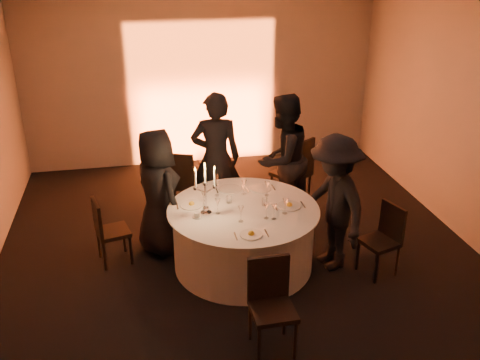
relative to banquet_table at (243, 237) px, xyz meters
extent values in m
plane|color=black|center=(0.00, 0.00, -0.38)|extent=(7.00, 7.00, 0.00)
plane|color=silver|center=(0.00, 0.00, 2.62)|extent=(7.00, 7.00, 0.00)
plane|color=#B5AEA8|center=(0.00, 3.50, 1.12)|extent=(7.00, 0.00, 7.00)
cube|color=black|center=(0.00, 3.20, -0.33)|extent=(0.25, 0.12, 0.10)
cylinder|color=black|center=(0.00, 0.00, -0.37)|extent=(0.60, 0.60, 0.03)
cylinder|color=black|center=(0.00, 0.00, -0.01)|extent=(0.20, 0.20, 0.75)
cylinder|color=white|center=(0.00, 0.00, -0.01)|extent=(1.68, 1.68, 0.75)
cylinder|color=white|center=(0.00, 0.00, 0.38)|extent=(1.80, 1.80, 0.02)
cube|color=black|center=(-1.54, 0.39, 0.02)|extent=(0.45, 0.45, 0.05)
cube|color=black|center=(-1.70, 0.35, 0.26)|extent=(0.13, 0.37, 0.43)
cylinder|color=black|center=(-1.35, 0.28, -0.18)|extent=(0.04, 0.04, 0.40)
cylinder|color=black|center=(-1.43, 0.59, -0.18)|extent=(0.04, 0.04, 0.40)
cylinder|color=black|center=(-1.66, 0.20, -0.18)|extent=(0.04, 0.04, 0.40)
cylinder|color=black|center=(-1.74, 0.51, -0.18)|extent=(0.04, 0.04, 0.40)
cube|color=black|center=(-0.58, 1.50, 0.10)|extent=(0.57, 0.57, 0.05)
cube|color=black|center=(-0.65, 1.31, 0.37)|extent=(0.42, 0.19, 0.50)
cylinder|color=black|center=(-0.33, 1.61, -0.15)|extent=(0.04, 0.04, 0.47)
cylinder|color=black|center=(-0.68, 1.74, -0.15)|extent=(0.04, 0.04, 0.47)
cylinder|color=black|center=(-0.47, 1.25, -0.15)|extent=(0.04, 0.04, 0.47)
cylinder|color=black|center=(-0.82, 1.39, -0.15)|extent=(0.04, 0.04, 0.47)
cube|color=black|center=(1.02, 1.45, 0.13)|extent=(0.65, 0.65, 0.05)
cube|color=black|center=(1.14, 1.28, 0.42)|extent=(0.41, 0.30, 0.54)
cylinder|color=black|center=(1.07, 1.73, -0.13)|extent=(0.04, 0.04, 0.50)
cylinder|color=black|center=(0.74, 1.50, -0.13)|extent=(0.04, 0.04, 0.50)
cylinder|color=black|center=(1.30, 1.40, -0.13)|extent=(0.04, 0.04, 0.50)
cylinder|color=black|center=(0.97, 1.17, -0.13)|extent=(0.04, 0.04, 0.50)
cube|color=black|center=(1.53, -0.49, 0.03)|extent=(0.48, 0.48, 0.05)
cube|color=black|center=(1.69, -0.44, 0.27)|extent=(0.15, 0.37, 0.43)
cylinder|color=black|center=(1.33, -0.39, -0.18)|extent=(0.04, 0.04, 0.41)
cylinder|color=black|center=(1.42, -0.70, -0.18)|extent=(0.04, 0.04, 0.41)
cylinder|color=black|center=(1.64, -0.29, -0.18)|extent=(0.04, 0.04, 0.41)
cylinder|color=black|center=(1.73, -0.60, -0.18)|extent=(0.04, 0.04, 0.41)
cube|color=black|center=(-0.03, -1.52, 0.07)|extent=(0.42, 0.42, 0.05)
cube|color=black|center=(-0.03, -1.33, 0.32)|extent=(0.41, 0.05, 0.47)
cylinder|color=black|center=(-0.20, -1.70, -0.16)|extent=(0.04, 0.04, 0.44)
cylinder|color=black|center=(0.15, -1.69, -0.16)|extent=(0.04, 0.04, 0.44)
cylinder|color=black|center=(-0.21, -1.35, -0.16)|extent=(0.04, 0.04, 0.44)
cylinder|color=black|center=(0.14, -1.34, -0.16)|extent=(0.04, 0.04, 0.44)
imported|color=black|center=(-0.97, 0.54, 0.43)|extent=(0.84, 0.95, 1.63)
imported|color=black|center=(-0.13, 1.25, 0.54)|extent=(0.72, 0.51, 1.86)
imported|color=black|center=(0.77, 1.08, 0.53)|extent=(1.12, 1.08, 1.82)
imported|color=black|center=(1.04, -0.21, 0.46)|extent=(0.82, 1.19, 1.68)
cylinder|color=silver|center=(-0.59, 0.20, 0.39)|extent=(0.28, 0.28, 0.01)
cube|color=#B8B8BD|center=(-0.76, 0.20, 0.39)|extent=(0.01, 0.17, 0.01)
cube|color=#B8B8BD|center=(-0.42, 0.20, 0.39)|extent=(0.02, 0.17, 0.01)
sphere|color=gold|center=(-0.59, 0.20, 0.43)|extent=(0.07, 0.07, 0.07)
cylinder|color=silver|center=(-0.06, 0.55, 0.39)|extent=(0.29, 0.29, 0.01)
cube|color=#B8B8BD|center=(-0.23, 0.55, 0.39)|extent=(0.02, 0.17, 0.01)
cube|color=#B8B8BD|center=(0.11, 0.55, 0.39)|extent=(0.02, 0.17, 0.01)
cylinder|color=silver|center=(0.32, 0.49, 0.39)|extent=(0.27, 0.27, 0.01)
cube|color=#B8B8BD|center=(0.15, 0.49, 0.39)|extent=(0.02, 0.17, 0.01)
cube|color=#B8B8BD|center=(0.49, 0.49, 0.39)|extent=(0.02, 0.17, 0.01)
cylinder|color=silver|center=(0.55, -0.05, 0.39)|extent=(0.28, 0.28, 0.01)
cube|color=#B8B8BD|center=(0.38, -0.05, 0.39)|extent=(0.02, 0.17, 0.01)
cube|color=#B8B8BD|center=(0.72, -0.05, 0.39)|extent=(0.01, 0.17, 0.01)
sphere|color=gold|center=(0.55, -0.05, 0.43)|extent=(0.07, 0.07, 0.07)
cylinder|color=silver|center=(-0.04, -0.63, 0.39)|extent=(0.25, 0.25, 0.01)
cube|color=#B8B8BD|center=(-0.21, -0.63, 0.39)|extent=(0.02, 0.17, 0.01)
cube|color=#B8B8BD|center=(0.13, -0.63, 0.39)|extent=(0.02, 0.17, 0.01)
sphere|color=gold|center=(-0.04, -0.63, 0.43)|extent=(0.07, 0.07, 0.07)
cylinder|color=silver|center=(-0.56, -0.11, 0.39)|extent=(0.11, 0.11, 0.01)
cylinder|color=silver|center=(-0.56, -0.11, 0.42)|extent=(0.07, 0.07, 0.06)
cylinder|color=silver|center=(-0.45, -0.04, 0.40)|extent=(0.13, 0.13, 0.02)
sphere|color=silver|center=(-0.45, -0.04, 0.46)|extent=(0.07, 0.07, 0.07)
cylinder|color=silver|center=(-0.45, -0.04, 0.58)|extent=(0.03, 0.03, 0.34)
cylinder|color=silver|center=(-0.45, -0.04, 0.77)|extent=(0.06, 0.06, 0.03)
cylinder|color=white|center=(-0.45, -0.04, 0.88)|extent=(0.02, 0.02, 0.22)
cone|color=#F4A52C|center=(-0.45, -0.04, 1.01)|extent=(0.02, 0.02, 0.03)
cylinder|color=silver|center=(-0.50, -0.04, 0.68)|extent=(0.12, 0.02, 0.08)
cylinder|color=silver|center=(-0.56, -0.04, 0.72)|extent=(0.05, 0.05, 0.03)
cylinder|color=white|center=(-0.56, -0.04, 0.83)|extent=(0.02, 0.02, 0.22)
cone|color=#F4A52C|center=(-0.56, -0.04, 0.96)|extent=(0.02, 0.02, 0.03)
cylinder|color=silver|center=(-0.39, -0.04, 0.68)|extent=(0.12, 0.02, 0.08)
cylinder|color=silver|center=(-0.34, -0.04, 0.72)|extent=(0.05, 0.05, 0.03)
cylinder|color=white|center=(-0.34, -0.04, 0.83)|extent=(0.02, 0.02, 0.22)
cone|color=#F4A52C|center=(-0.34, -0.04, 0.96)|extent=(0.02, 0.02, 0.03)
cylinder|color=white|center=(-0.32, -0.06, 0.39)|extent=(0.06, 0.06, 0.01)
cylinder|color=white|center=(-0.32, -0.06, 0.44)|extent=(0.01, 0.01, 0.10)
cone|color=white|center=(-0.32, -0.06, 0.53)|extent=(0.07, 0.07, 0.09)
cylinder|color=white|center=(0.45, -0.22, 0.39)|extent=(0.06, 0.06, 0.01)
cylinder|color=white|center=(0.45, -0.22, 0.44)|extent=(0.01, 0.01, 0.10)
cone|color=white|center=(0.45, -0.22, 0.53)|extent=(0.07, 0.07, 0.09)
cylinder|color=white|center=(0.09, 0.38, 0.39)|extent=(0.06, 0.06, 0.01)
cylinder|color=white|center=(0.09, 0.38, 0.44)|extent=(0.01, 0.01, 0.10)
cone|color=white|center=(0.09, 0.38, 0.53)|extent=(0.07, 0.07, 0.09)
cylinder|color=white|center=(0.36, 0.29, 0.39)|extent=(0.06, 0.06, 0.01)
cylinder|color=white|center=(0.36, 0.29, 0.44)|extent=(0.01, 0.01, 0.10)
cone|color=white|center=(0.36, 0.29, 0.53)|extent=(0.07, 0.07, 0.09)
cylinder|color=white|center=(-0.25, 0.40, 0.39)|extent=(0.06, 0.06, 0.01)
cylinder|color=white|center=(-0.25, 0.40, 0.44)|extent=(0.01, 0.01, 0.10)
cone|color=white|center=(-0.25, 0.40, 0.53)|extent=(0.07, 0.07, 0.09)
cylinder|color=white|center=(-0.44, 0.20, 0.39)|extent=(0.06, 0.06, 0.01)
cylinder|color=white|center=(-0.44, 0.20, 0.44)|extent=(0.01, 0.01, 0.10)
cone|color=white|center=(-0.44, 0.20, 0.53)|extent=(0.07, 0.07, 0.09)
cylinder|color=white|center=(-0.09, -0.31, 0.39)|extent=(0.06, 0.06, 0.01)
cylinder|color=white|center=(-0.09, -0.31, 0.44)|extent=(0.01, 0.01, 0.10)
cone|color=white|center=(-0.09, -0.31, 0.53)|extent=(0.07, 0.07, 0.09)
cylinder|color=white|center=(0.21, -0.29, 0.39)|extent=(0.06, 0.06, 0.01)
cylinder|color=white|center=(0.21, -0.29, 0.44)|extent=(0.01, 0.01, 0.10)
cone|color=white|center=(0.21, -0.29, 0.53)|extent=(0.07, 0.07, 0.09)
cylinder|color=white|center=(0.29, -0.33, 0.39)|extent=(0.06, 0.06, 0.01)
cylinder|color=white|center=(0.29, -0.33, 0.44)|extent=(0.01, 0.01, 0.10)
cone|color=white|center=(0.29, -0.33, 0.53)|extent=(0.07, 0.07, 0.09)
cylinder|color=white|center=(-0.14, 0.18, 0.43)|extent=(0.07, 0.07, 0.09)
cylinder|color=white|center=(0.27, 0.04, 0.43)|extent=(0.07, 0.07, 0.09)
camera|label=1|loc=(-1.15, -5.48, 3.27)|focal=40.00mm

